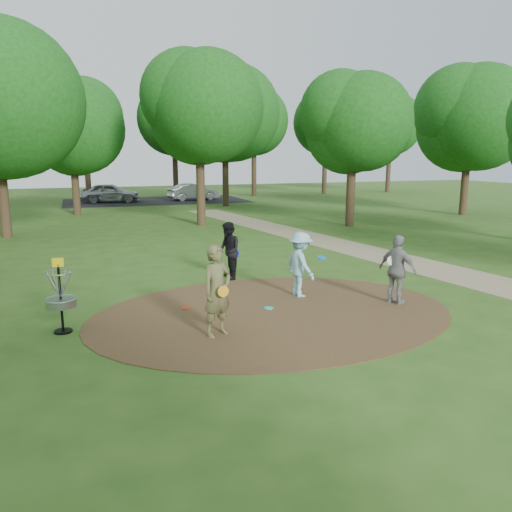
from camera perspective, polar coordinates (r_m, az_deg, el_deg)
name	(u,v)px	position (r m, az deg, el deg)	size (l,w,h in m)	color
ground	(274,313)	(11.45, 2.06, -6.53)	(100.00, 100.00, 0.00)	#2D5119
dirt_clearing	(274,313)	(11.44, 2.07, -6.48)	(8.40, 8.40, 0.02)	#47301C
footpath	(445,272)	(16.46, 20.78, -1.69)	(2.00, 40.00, 0.01)	#8C7A5B
parking_lot	(156,201)	(40.70, -11.34, 6.22)	(14.00, 8.00, 0.01)	black
player_observer_with_disc	(217,291)	(9.82, -4.46, -4.02)	(0.79, 0.68, 1.84)	brown
player_throwing_with_disc	(300,264)	(12.61, 5.08, -0.97)	(1.10, 1.15, 1.66)	#8CC6D1
player_walking_with_disc	(228,251)	(14.31, -3.20, 0.56)	(0.70, 0.85, 1.67)	black
player_waiting_with_disc	(397,270)	(12.36, 15.86, -1.56)	(0.75, 1.07, 1.69)	gray
disc_ground_cyan	(269,308)	(11.70, 1.47, -5.97)	(0.22, 0.22, 0.02)	#18C7B3
disc_ground_red	(186,308)	(11.81, -8.01, -5.92)	(0.22, 0.22, 0.02)	red
car_left	(110,193)	(40.04, -16.31, 6.95)	(1.74, 4.32, 1.47)	#A0A3A8
car_right	(194,192)	(40.66, -7.13, 7.29)	(1.42, 4.06, 1.34)	#989A9F
disc_golf_basket	(60,291)	(10.73, -21.49, -3.70)	(0.63, 0.63, 1.54)	black
tree_ring	(213,111)	(20.91, -4.96, 16.17)	(37.26, 46.02, 9.53)	#332316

